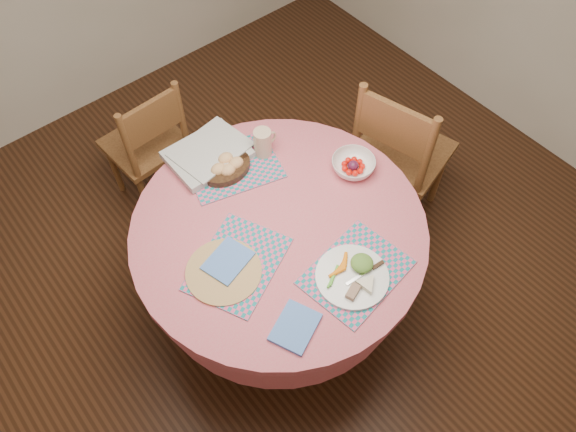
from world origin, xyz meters
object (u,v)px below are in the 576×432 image
at_px(wicker_trivet, 224,272).
at_px(bread_bowl, 226,167).
at_px(dinner_plate, 354,276).
at_px(chair_back, 149,144).
at_px(latte_mug, 263,142).
at_px(chair_right, 398,153).
at_px(dining_table, 279,251).
at_px(fruit_bowl, 353,165).

relative_size(wicker_trivet, bread_bowl, 1.30).
bearing_deg(bread_bowl, dinner_plate, -85.22).
height_order(chair_back, latte_mug, latte_mug).
height_order(dinner_plate, latte_mug, latte_mug).
height_order(chair_back, wicker_trivet, chair_back).
xyz_separation_m(chair_right, latte_mug, (-0.66, 0.26, 0.32)).
distance_m(chair_right, chair_back, 1.32).
height_order(wicker_trivet, latte_mug, latte_mug).
bearing_deg(chair_back, dining_table, 90.43).
xyz_separation_m(chair_right, dinner_plate, (-0.79, -0.47, 0.27)).
relative_size(bread_bowl, latte_mug, 1.72).
xyz_separation_m(latte_mug, fruit_bowl, (0.24, -0.33, -0.04)).
height_order(chair_right, bread_bowl, chair_right).
distance_m(wicker_trivet, dinner_plate, 0.51).
bearing_deg(dining_table, chair_right, 6.02).
bearing_deg(dining_table, bread_bowl, 88.61).
distance_m(chair_back, dinner_plate, 1.44).
xyz_separation_m(dining_table, chair_right, (0.86, 0.09, -0.05)).
relative_size(dining_table, chair_back, 1.47).
xyz_separation_m(wicker_trivet, bread_bowl, (0.31, 0.41, 0.03)).
bearing_deg(chair_right, fruit_bowl, 83.43).
relative_size(bread_bowl, fruit_bowl, 1.05).
distance_m(dining_table, dinner_plate, 0.44).
bearing_deg(bread_bowl, dining_table, -91.39).
bearing_deg(fruit_bowl, latte_mug, 126.68).
bearing_deg(wicker_trivet, chair_back, 77.46).
xyz_separation_m(dining_table, chair_back, (-0.07, 1.02, -0.11)).
xyz_separation_m(wicker_trivet, dinner_plate, (0.37, -0.34, 0.01)).
relative_size(wicker_trivet, latte_mug, 2.24).
bearing_deg(chair_back, latte_mug, 108.66).
relative_size(chair_right, wicker_trivet, 3.23).
bearing_deg(latte_mug, chair_right, -21.85).
xyz_separation_m(chair_right, chair_back, (-0.93, 0.93, -0.06)).
xyz_separation_m(chair_right, wicker_trivet, (-1.16, -0.12, 0.25)).
distance_m(bread_bowl, fruit_bowl, 0.56).
distance_m(dinner_plate, latte_mug, 0.74).
relative_size(chair_back, wicker_trivet, 2.82).
bearing_deg(dinner_plate, dining_table, 100.81).
relative_size(chair_back, bread_bowl, 3.68).
xyz_separation_m(dining_table, dinner_plate, (0.07, -0.38, 0.22)).
height_order(chair_right, wicker_trivet, chair_right).
height_order(chair_right, fruit_bowl, chair_right).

